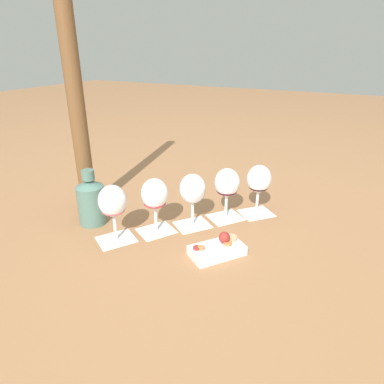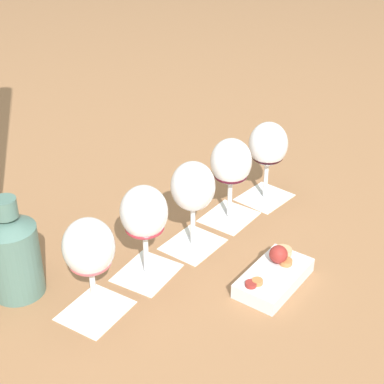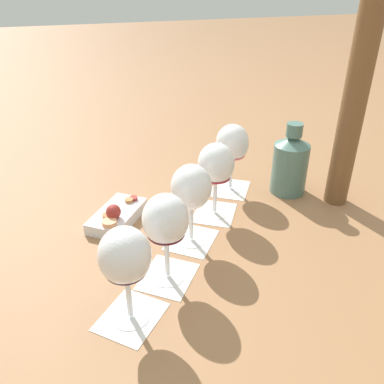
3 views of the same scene
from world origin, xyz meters
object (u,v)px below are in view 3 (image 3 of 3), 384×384
Objects in this scene: wine_glass_0 at (232,146)px; wine_glass_4 at (125,260)px; wine_glass_2 at (189,190)px; wine_glass_3 at (166,223)px; umbrella_pole at (370,23)px; wine_glass_1 at (216,167)px; ceramic_vase at (290,163)px; snack_dish at (117,215)px.

wine_glass_0 is 1.00× the size of wine_glass_4.
wine_glass_0 and wine_glass_2 have the same top height.
wine_glass_3 is 0.61m from umbrella_pole.
wine_glass_3 is at bearing -41.28° from wine_glass_1.
ceramic_vase reaches higher than wine_glass_0.
wine_glass_4 is 1.04× the size of snack_dish.
wine_glass_3 is at bearing -36.44° from wine_glass_2.
wine_glass_0 is at bearing -111.77° from ceramic_vase.
wine_glass_2 and wine_glass_3 have the same top height.
wine_glass_1 is at bearing -78.24° from ceramic_vase.
ceramic_vase is (-0.33, 0.50, -0.04)m from wine_glass_4.
wine_glass_1 is at bearing -38.77° from wine_glass_0.
wine_glass_2 is at bearing -46.29° from wine_glass_1.
wine_glass_2 is 0.26m from wine_glass_4.
wine_glass_1 is 0.95× the size of ceramic_vase.
wine_glass_0 is 0.40m from wine_glass_3.
snack_dish is (0.01, -0.47, -0.07)m from ceramic_vase.
wine_glass_3 and wine_glass_4 have the same top height.
wine_glass_3 is at bearing -72.24° from umbrella_pole.
wine_glass_4 is at bearing -67.51° from umbrella_pole.
wine_glass_3 is 0.12m from wine_glass_4.
umbrella_pole is (-0.25, 0.59, 0.31)m from wine_glass_4.
wine_glass_3 is 0.48m from ceramic_vase.
snack_dish is 0.20× the size of umbrella_pole.
wine_glass_1 is at bearing 81.95° from snack_dish.
wine_glass_1 is 0.26m from wine_glass_3.
wine_glass_3 reaches higher than snack_dish.
wine_glass_0 is at bearing 141.23° from wine_glass_1.
wine_glass_4 is at bearing -41.41° from wine_glass_2.
wine_glass_4 is (0.28, -0.26, -0.00)m from wine_glass_1.
wine_glass_0 is 0.35m from snack_dish.
snack_dish is at bearing -163.81° from wine_glass_3.
ceramic_vase is at bearing 68.23° from wine_glass_0.
wine_glass_0 and wine_glass_3 have the same top height.
ceramic_vase is at bearing 91.73° from snack_dish.
wine_glass_1 is at bearing -96.36° from umbrella_pole.
wine_glass_3 is 0.21× the size of umbrella_pole.
umbrella_pole is at bearing 107.76° from wine_glass_3.
wine_glass_1 is 1.00× the size of wine_glass_4.
wine_glass_3 is at bearing 16.19° from snack_dish.
wine_glass_2 is 0.53m from umbrella_pole.
ceramic_vase is (-0.25, 0.41, -0.04)m from wine_glass_3.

